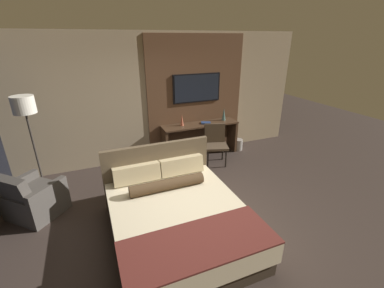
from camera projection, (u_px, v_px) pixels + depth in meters
name	position (u px, v px, depth m)	size (l,w,h in m)	color
ground_plane	(202.00, 222.00, 4.01)	(16.00, 16.00, 0.00)	#332823
wall_back_tv_panel	(161.00, 98.00, 5.73)	(7.20, 0.09, 2.80)	tan
bed	(177.00, 217.00, 3.65)	(1.80, 2.17, 1.05)	#33281E
desk	(199.00, 133.00, 6.14)	(1.83, 0.46, 0.79)	#422D1E
tv	(197.00, 88.00, 5.89)	(1.16, 0.04, 0.65)	black
desk_chair	(215.00, 141.00, 5.75)	(0.62, 0.62, 0.88)	#4C3D2D
armchair_by_window	(34.00, 199.00, 4.07)	(0.99, 0.99, 0.81)	#47423D
floor_lamp	(26.00, 114.00, 4.10)	(0.34, 0.34, 1.82)	#282623
vase_tall	(182.00, 120.00, 5.84)	(0.08, 0.08, 0.26)	#B2563D
vase_short	(224.00, 114.00, 6.22)	(0.09, 0.09, 0.30)	#4C706B
book	(206.00, 123.00, 6.02)	(0.26, 0.22, 0.03)	navy
waste_bin	(238.00, 145.00, 6.53)	(0.22, 0.22, 0.28)	gray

